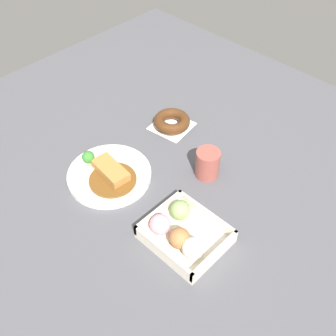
{
  "coord_description": "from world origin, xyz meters",
  "views": [
    {
      "loc": [
        0.53,
        -0.49,
        0.83
      ],
      "look_at": [
        -0.01,
        0.07,
        0.03
      ],
      "focal_mm": 43.09,
      "sensor_mm": 36.0,
      "label": 1
    }
  ],
  "objects_px": {
    "curry_plate": "(109,174)",
    "coffee_mug": "(208,164)",
    "donut_box": "(182,233)",
    "chocolate_ring_donut": "(172,122)"
  },
  "relations": [
    {
      "from": "donut_box",
      "to": "chocolate_ring_donut",
      "type": "bearing_deg",
      "value": 136.74
    },
    {
      "from": "curry_plate",
      "to": "donut_box",
      "type": "bearing_deg",
      "value": -2.22
    },
    {
      "from": "curry_plate",
      "to": "coffee_mug",
      "type": "height_order",
      "value": "coffee_mug"
    },
    {
      "from": "donut_box",
      "to": "coffee_mug",
      "type": "distance_m",
      "value": 0.23
    },
    {
      "from": "coffee_mug",
      "to": "curry_plate",
      "type": "bearing_deg",
      "value": -133.03
    },
    {
      "from": "donut_box",
      "to": "chocolate_ring_donut",
      "type": "relative_size",
      "value": 1.43
    },
    {
      "from": "curry_plate",
      "to": "coffee_mug",
      "type": "xyz_separation_m",
      "value": [
        0.19,
        0.2,
        0.03
      ]
    },
    {
      "from": "curry_plate",
      "to": "coffee_mug",
      "type": "bearing_deg",
      "value": 46.97
    },
    {
      "from": "coffee_mug",
      "to": "donut_box",
      "type": "bearing_deg",
      "value": -65.22
    },
    {
      "from": "curry_plate",
      "to": "donut_box",
      "type": "height_order",
      "value": "curry_plate"
    }
  ]
}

